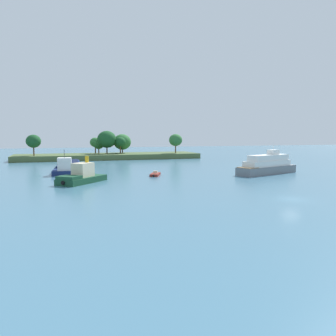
{
  "coord_description": "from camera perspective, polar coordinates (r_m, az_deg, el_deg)",
  "views": [
    {
      "loc": [
        -31.15,
        -39.88,
        9.04
      ],
      "look_at": [
        -6.31,
        36.06,
        1.2
      ],
      "focal_mm": 36.9,
      "sensor_mm": 36.0,
      "label": 1
    }
  ],
  "objects": [
    {
      "name": "ground_plane",
      "position": [
        51.41,
        19.63,
        -4.85
      ],
      "size": [
        400.0,
        400.0,
        0.0
      ],
      "primitive_type": "plane",
      "color": "teal"
    },
    {
      "name": "treeline_island",
      "position": [
        129.14,
        -9.59,
        2.71
      ],
      "size": [
        66.08,
        16.64,
        10.28
      ],
      "color": "#4C6038",
      "rests_on": "ground"
    },
    {
      "name": "small_motorboat",
      "position": [
        75.4,
        -2.13,
        -1.06
      ],
      "size": [
        3.53,
        4.91,
        1.04
      ],
      "color": "maroon",
      "rests_on": "ground"
    },
    {
      "name": "tugboat",
      "position": [
        66.21,
        -14.11,
        -1.33
      ],
      "size": [
        10.01,
        10.59,
        4.91
      ],
      "color": "#19472D",
      "rests_on": "ground"
    },
    {
      "name": "cargo_barge",
      "position": [
        94.22,
        -16.21,
        0.4
      ],
      "size": [
        8.09,
        34.98,
        5.65
      ],
      "color": "navy",
      "rests_on": "ground"
    },
    {
      "name": "white_riverboat",
      "position": [
        81.82,
        16.08,
        0.39
      ],
      "size": [
        17.45,
        9.61,
        6.88
      ],
      "color": "slate",
      "rests_on": "ground"
    }
  ]
}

